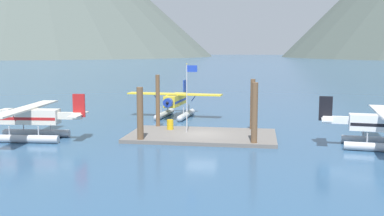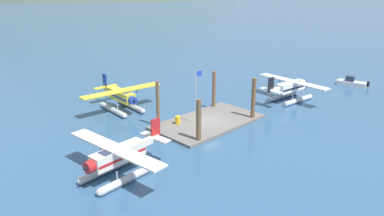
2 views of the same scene
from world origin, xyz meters
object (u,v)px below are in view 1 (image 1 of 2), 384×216
at_px(seaplane_cream_port_aft, 30,121).
at_px(fuel_drum, 170,125).
at_px(seaplane_white_stbd_aft, 383,128).
at_px(seaplane_yellow_bow_left, 175,103).
at_px(flagpole, 188,90).

bearing_deg(seaplane_cream_port_aft, fuel_drum, 23.72).
relative_size(fuel_drum, seaplane_white_stbd_aft, 0.08).
height_order(fuel_drum, seaplane_yellow_bow_left, seaplane_yellow_bow_left).
height_order(fuel_drum, seaplane_white_stbd_aft, seaplane_white_stbd_aft).
bearing_deg(flagpole, seaplane_yellow_bow_left, 107.23).
relative_size(fuel_drum, seaplane_yellow_bow_left, 0.08).
xyz_separation_m(seaplane_white_stbd_aft, seaplane_cream_port_aft, (-27.91, -1.07, 0.00)).
xyz_separation_m(flagpole, fuel_drum, (-1.83, 1.12, -3.27)).
bearing_deg(seaplane_white_stbd_aft, flagpole, 170.45).
bearing_deg(fuel_drum, seaplane_white_stbd_aft, -12.16).
bearing_deg(seaplane_cream_port_aft, flagpole, 16.05).
bearing_deg(seaplane_cream_port_aft, seaplane_white_stbd_aft, 2.19).
height_order(seaplane_yellow_bow_left, seaplane_white_stbd_aft, same).
xyz_separation_m(seaplane_yellow_bow_left, seaplane_white_stbd_aft, (18.35, -12.51, 0.00)).
bearing_deg(seaplane_yellow_bow_left, fuel_drum, -81.91).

